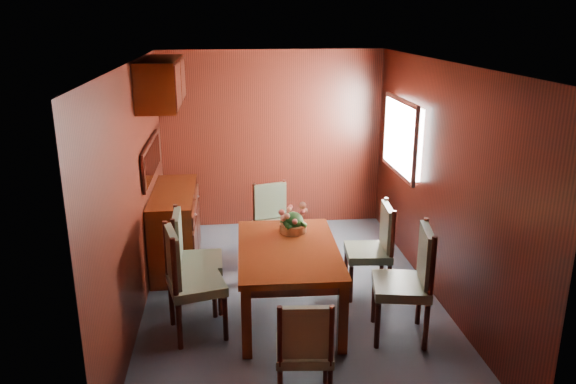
{
  "coord_description": "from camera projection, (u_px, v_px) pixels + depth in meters",
  "views": [
    {
      "loc": [
        -0.62,
        -5.23,
        2.81
      ],
      "look_at": [
        0.0,
        0.34,
        1.05
      ],
      "focal_mm": 35.0,
      "sensor_mm": 36.0,
      "label": 1
    }
  ],
  "objects": [
    {
      "name": "ground",
      "position": [
        292.0,
        297.0,
        5.86
      ],
      "size": [
        4.5,
        4.5,
        0.0
      ],
      "primitive_type": "plane",
      "color": "#3E4855",
      "rests_on": "ground"
    },
    {
      "name": "room_shell",
      "position": [
        278.0,
        138.0,
        5.68
      ],
      "size": [
        3.06,
        4.52,
        2.41
      ],
      "color": "black",
      "rests_on": "ground"
    },
    {
      "name": "sideboard",
      "position": [
        175.0,
        228.0,
        6.54
      ],
      "size": [
        0.48,
        1.4,
        0.9
      ],
      "primitive_type": "cube",
      "color": "#3A1407",
      "rests_on": "ground"
    },
    {
      "name": "dining_table",
      "position": [
        288.0,
        257.0,
        5.35
      ],
      "size": [
        0.99,
        1.54,
        0.71
      ],
      "rotation": [
        0.0,
        0.0,
        -0.03
      ],
      "color": "#3A1407",
      "rests_on": "ground"
    },
    {
      "name": "chair_left_near",
      "position": [
        187.0,
        276.0,
        5.02
      ],
      "size": [
        0.58,
        0.6,
        1.05
      ],
      "rotation": [
        0.0,
        0.0,
        -1.33
      ],
      "color": "black",
      "rests_on": "ground"
    },
    {
      "name": "chair_left_far",
      "position": [
        190.0,
        255.0,
        5.52
      ],
      "size": [
        0.47,
        0.49,
        1.02
      ],
      "rotation": [
        0.0,
        0.0,
        -1.55
      ],
      "color": "black",
      "rests_on": "ground"
    },
    {
      "name": "chair_right_near",
      "position": [
        411.0,
        277.0,
        4.99
      ],
      "size": [
        0.57,
        0.59,
        1.07
      ],
      "rotation": [
        0.0,
        0.0,
        1.38
      ],
      "color": "black",
      "rests_on": "ground"
    },
    {
      "name": "chair_right_far",
      "position": [
        375.0,
        244.0,
        5.8
      ],
      "size": [
        0.49,
        0.51,
        0.99
      ],
      "rotation": [
        0.0,
        0.0,
        1.48
      ],
      "color": "black",
      "rests_on": "ground"
    },
    {
      "name": "chair_head",
      "position": [
        305.0,
        346.0,
        4.12
      ],
      "size": [
        0.45,
        0.44,
        0.88
      ],
      "rotation": [
        0.0,
        0.0,
        -0.09
      ],
      "color": "black",
      "rests_on": "ground"
    },
    {
      "name": "chair_foot",
      "position": [
        273.0,
        218.0,
        6.66
      ],
      "size": [
        0.55,
        0.54,
        0.93
      ],
      "rotation": [
        0.0,
        0.0,
        3.44
      ],
      "color": "black",
      "rests_on": "ground"
    },
    {
      "name": "flower_centerpiece",
      "position": [
        293.0,
        219.0,
        5.67
      ],
      "size": [
        0.29,
        0.29,
        0.29
      ],
      "color": "#BC6A39",
      "rests_on": "dining_table"
    }
  ]
}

